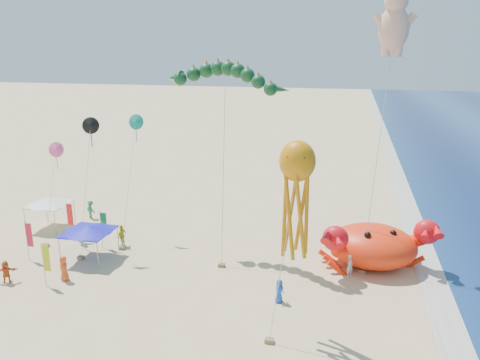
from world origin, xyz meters
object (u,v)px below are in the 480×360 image
(crab_inflatable, at_px, (372,245))
(canopy_blue, at_px, (88,229))
(dragon_kite, at_px, (223,81))
(canopy_white, at_px, (49,202))
(octopus_kite, at_px, (296,191))
(cherub_kite, at_px, (395,21))

(crab_inflatable, xyz_separation_m, canopy_blue, (-21.28, -3.70, 0.73))
(canopy_blue, bearing_deg, dragon_kite, 24.91)
(crab_inflatable, xyz_separation_m, dragon_kite, (-11.64, 0.77, 11.78))
(canopy_blue, distance_m, canopy_white, 8.58)
(dragon_kite, xyz_separation_m, octopus_kite, (6.83, -10.40, -4.98))
(canopy_blue, relative_size, canopy_white, 1.04)
(dragon_kite, height_order, cherub_kite, cherub_kite)
(octopus_kite, height_order, canopy_white, octopus_kite)
(dragon_kite, bearing_deg, canopy_blue, -155.09)
(dragon_kite, distance_m, octopus_kite, 13.40)
(crab_inflatable, distance_m, octopus_kite, 12.73)
(cherub_kite, distance_m, octopus_kite, 15.59)
(cherub_kite, xyz_separation_m, canopy_blue, (-21.62, -5.60, -15.21))
(canopy_blue, bearing_deg, octopus_kite, -19.79)
(cherub_kite, bearing_deg, canopy_white, -178.90)
(canopy_white, bearing_deg, crab_inflatable, -2.75)
(octopus_kite, bearing_deg, canopy_blue, 160.21)
(octopus_kite, relative_size, canopy_white, 3.14)
(canopy_blue, bearing_deg, crab_inflatable, 9.87)
(crab_inflatable, bearing_deg, octopus_kite, -116.54)
(dragon_kite, height_order, canopy_white, dragon_kite)
(dragon_kite, bearing_deg, canopy_white, 177.99)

